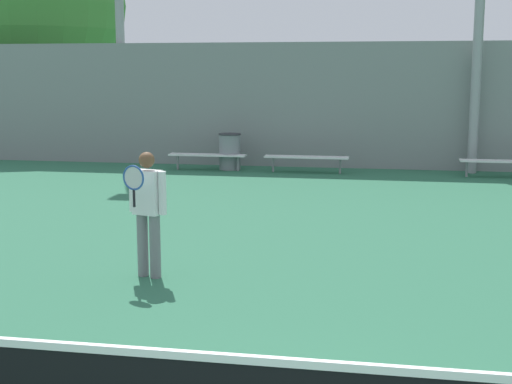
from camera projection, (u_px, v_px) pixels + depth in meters
tennis_player at (147, 207)px, 9.00m from camera, size 0.53×0.47×1.61m
bench_courtside_near at (306, 158)px, 18.40m from camera, size 2.18×0.40×0.43m
bench_courtside_far at (498, 162)px, 17.57m from camera, size 1.84×0.40×0.43m
bench_adjacent_court at (208, 156)px, 18.86m from camera, size 2.06×0.40×0.43m
trash_bin at (230, 151)px, 19.00m from camera, size 0.59×0.59×0.97m
back_fence at (363, 106)px, 19.01m from camera, size 28.10×0.06×3.37m
tree_green_broad at (31, 6)px, 24.57m from camera, size 6.45×6.45×8.05m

